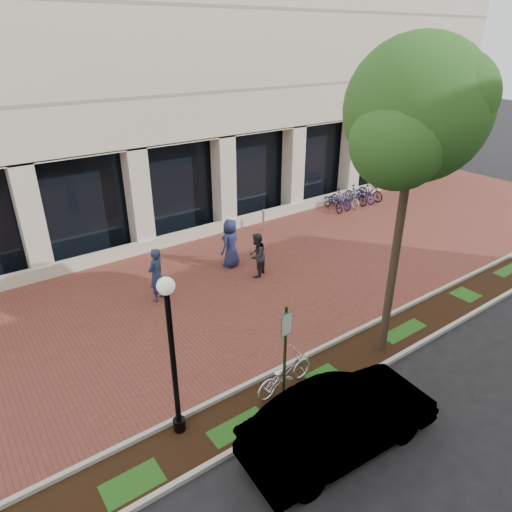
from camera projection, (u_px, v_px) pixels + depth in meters
ground at (251, 280)px, 16.53m from camera, size 120.00×120.00×0.00m
brick_plaza at (251, 280)px, 16.52m from camera, size 40.00×9.00×0.01m
planting_strip at (360, 354)px, 12.69m from camera, size 40.00×1.50×0.01m
curb_plaza_side at (341, 339)px, 13.21m from camera, size 40.00×0.12×0.12m
curb_street_side at (381, 366)px, 12.12m from camera, size 40.00×0.12×0.12m
parking_sign at (286, 340)px, 10.63m from camera, size 0.34×0.07×2.49m
lamppost at (172, 350)px, 9.29m from camera, size 0.36×0.36×3.88m
street_tree at (415, 119)px, 10.24m from camera, size 3.89×3.25×8.13m
locked_bicycle at (285, 373)px, 11.24m from camera, size 1.85×0.80×0.94m
pedestrian_left at (156, 275)px, 14.92m from camera, size 0.81×0.72×1.87m
pedestrian_mid at (257, 255)px, 16.48m from camera, size 1.03×0.97×1.68m
pedestrian_right at (231, 243)px, 17.19m from camera, size 1.09×0.93×1.89m
bollard at (263, 220)px, 20.59m from camera, size 0.12×0.12×1.01m
bike_rack_cluster at (352, 197)px, 23.73m from camera, size 3.48×1.75×0.97m
sedan_near_curb at (342, 420)px, 9.54m from camera, size 4.49×1.82×1.45m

